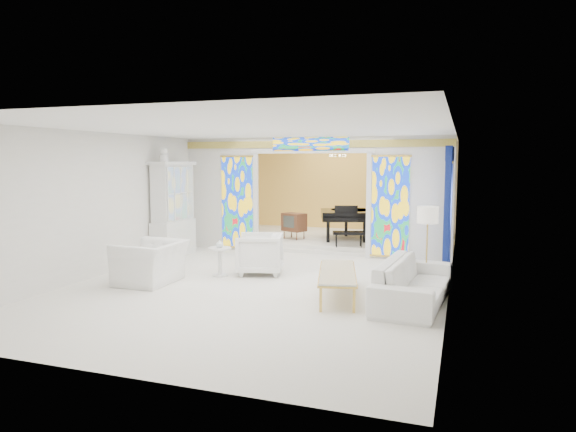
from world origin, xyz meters
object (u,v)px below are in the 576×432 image
at_px(china_cabinet, 173,210).
at_px(grand_piano, 349,215).
at_px(armchair_right, 260,254).
at_px(sofa, 414,282).
at_px(coffee_table, 337,273).
at_px(tv_console, 294,222).
at_px(armchair_left, 151,263).

xyz_separation_m(china_cabinet, grand_piano, (3.82, 3.14, -0.31)).
height_order(armchair_right, sofa, armchair_right).
xyz_separation_m(sofa, coffee_table, (-1.33, -0.01, 0.05)).
bearing_deg(coffee_table, armchair_right, 147.58).
xyz_separation_m(armchair_right, sofa, (3.33, -1.27, -0.06)).
relative_size(coffee_table, tv_console, 2.87).
bearing_deg(coffee_table, china_cabinet, 152.84).
bearing_deg(china_cabinet, grand_piano, 39.41).
height_order(china_cabinet, tv_console, china_cabinet).
bearing_deg(armchair_right, coffee_table, 42.15).
bearing_deg(coffee_table, grand_piano, 100.24).
bearing_deg(armchair_left, grand_piano, 154.43).
relative_size(armchair_left, coffee_table, 0.58).
xyz_separation_m(armchair_right, tv_console, (-0.47, 3.78, 0.22)).
xyz_separation_m(china_cabinet, tv_console, (2.36, 2.57, -0.51)).
bearing_deg(armchair_left, sofa, 91.66).
relative_size(coffee_table, grand_piano, 0.78).
distance_m(armchair_left, coffee_table, 3.72).
distance_m(sofa, coffee_table, 1.33).
height_order(sofa, grand_piano, grand_piano).
distance_m(china_cabinet, coffee_table, 5.49).
bearing_deg(grand_piano, coffee_table, -96.86).
xyz_separation_m(armchair_left, grand_piano, (2.70, 5.83, 0.45)).
xyz_separation_m(china_cabinet, armchair_left, (1.12, -2.68, -0.76)).
distance_m(armchair_left, tv_console, 5.41).
relative_size(china_cabinet, armchair_right, 2.86).
bearing_deg(grand_piano, sofa, -84.47).
relative_size(armchair_right, sofa, 0.38).
bearing_deg(sofa, china_cabinet, 73.15).
bearing_deg(armchair_right, grand_piano, 151.77).
distance_m(sofa, grand_piano, 6.11).
relative_size(china_cabinet, sofa, 1.08).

